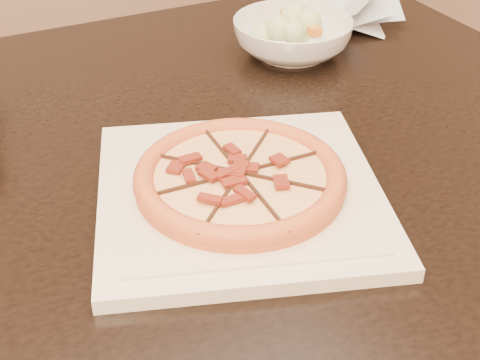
{
  "coord_description": "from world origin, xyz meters",
  "views": [
    {
      "loc": [
        -0.31,
        -0.64,
        1.23
      ],
      "look_at": [
        0.02,
        -0.09,
        0.78
      ],
      "focal_mm": 50.0,
      "sensor_mm": 36.0,
      "label": 1
    }
  ],
  "objects_px": {
    "salad_bowl": "(292,37)",
    "plate": "(240,193)",
    "dining_table": "(110,219)",
    "pizza": "(240,177)"
  },
  "relations": [
    {
      "from": "plate",
      "to": "pizza",
      "type": "xyz_separation_m",
      "value": [
        -0.0,
        0.0,
        0.02
      ]
    },
    {
      "from": "salad_bowl",
      "to": "plate",
      "type": "bearing_deg",
      "value": -133.3
    },
    {
      "from": "pizza",
      "to": "plate",
      "type": "bearing_deg",
      "value": -14.92
    },
    {
      "from": "pizza",
      "to": "salad_bowl",
      "type": "distance_m",
      "value": 0.43
    },
    {
      "from": "dining_table",
      "to": "salad_bowl",
      "type": "distance_m",
      "value": 0.45
    },
    {
      "from": "dining_table",
      "to": "plate",
      "type": "xyz_separation_m",
      "value": [
        0.11,
        -0.16,
        0.1
      ]
    },
    {
      "from": "plate",
      "to": "salad_bowl",
      "type": "distance_m",
      "value": 0.43
    },
    {
      "from": "plate",
      "to": "pizza",
      "type": "bearing_deg",
      "value": 165.08
    },
    {
      "from": "salad_bowl",
      "to": "pizza",
      "type": "bearing_deg",
      "value": -133.3
    },
    {
      "from": "pizza",
      "to": "dining_table",
      "type": "bearing_deg",
      "value": 123.94
    }
  ]
}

